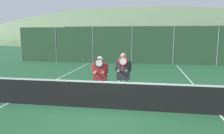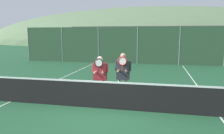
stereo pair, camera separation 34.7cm
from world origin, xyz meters
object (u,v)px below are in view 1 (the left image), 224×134
at_px(player_center_left, 123,74).
at_px(car_far_left, 77,50).
at_px(car_center, 178,51).
at_px(player_leftmost, 100,75).
at_px(car_left_of_center, 127,50).

bearing_deg(player_center_left, car_far_left, 115.09).
bearing_deg(car_center, player_center_left, -104.86).
xyz_separation_m(player_center_left, car_far_left, (-6.33, 13.53, -0.23)).
height_order(player_center_left, car_center, player_center_left).
relative_size(player_center_left, car_center, 0.46).
height_order(player_leftmost, car_center, car_center).
bearing_deg(car_left_of_center, player_center_left, -85.07).
distance_m(player_leftmost, car_far_left, 14.61).
xyz_separation_m(player_leftmost, car_far_left, (-5.47, 13.55, -0.17)).
distance_m(car_left_of_center, car_center, 4.89).
xyz_separation_m(player_leftmost, player_center_left, (0.87, 0.02, 0.06)).
height_order(player_center_left, car_far_left, player_center_left).
height_order(player_leftmost, player_center_left, player_center_left).
height_order(player_leftmost, car_left_of_center, car_left_of_center).
bearing_deg(car_center, car_left_of_center, -177.49).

